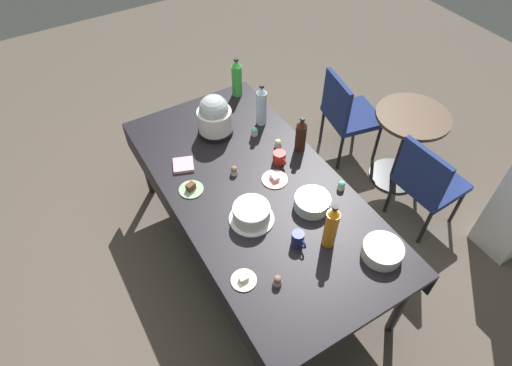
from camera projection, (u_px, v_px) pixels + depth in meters
name	position (u px, v px, depth m)	size (l,w,h in m)	color
ground	(256.00, 251.00, 3.41)	(9.00, 9.00, 0.00)	brown
potluck_table	(256.00, 194.00, 2.90)	(2.20, 1.10, 0.75)	black
frosted_layer_cake	(252.00, 214.00, 2.64)	(0.28, 0.28, 0.12)	silver
slow_cooker	(214.00, 117.00, 3.12)	(0.26, 0.26, 0.33)	black
glass_salad_bowl	(312.00, 202.00, 2.72)	(0.23, 0.23, 0.08)	#B2C6BC
ceramic_snack_bowl	(382.00, 251.00, 2.47)	(0.24, 0.24, 0.08)	silver
dessert_plate_coral	(275.00, 179.00, 2.90)	(0.18, 0.18, 0.04)	#E07266
dessert_plate_sage	(191.00, 188.00, 2.83)	(0.17, 0.17, 0.06)	#8CA87F
dessert_plate_cream	(244.00, 280.00, 2.38)	(0.15, 0.15, 0.04)	beige
cupcake_rose	(277.00, 281.00, 2.35)	(0.05, 0.05, 0.07)	beige
cupcake_vanilla	(254.00, 131.00, 3.19)	(0.05, 0.05, 0.07)	beige
cupcake_mint	(341.00, 185.00, 2.83)	(0.05, 0.05, 0.07)	beige
cupcake_lemon	(278.00, 143.00, 3.10)	(0.05, 0.05, 0.07)	beige
cupcake_cocoa	(234.00, 170.00, 2.92)	(0.05, 0.05, 0.07)	beige
soda_bottle_water	(262.00, 106.00, 3.19)	(0.08, 0.08, 0.35)	silver
soda_bottle_orange_juice	(331.00, 227.00, 2.44)	(0.08, 0.08, 0.34)	orange
soda_bottle_lime_soda	(237.00, 78.00, 3.45)	(0.08, 0.08, 0.33)	green
soda_bottle_cola	(301.00, 135.00, 3.01)	(0.08, 0.08, 0.28)	#33190F
coffee_mug_navy	(298.00, 239.00, 2.52)	(0.12, 0.08, 0.10)	navy
coffee_mug_red	(279.00, 158.00, 2.99)	(0.13, 0.09, 0.08)	#B2231E
paper_napkin_stack	(183.00, 165.00, 2.98)	(0.14, 0.14, 0.02)	pink
maroon_chair_left	(347.00, 112.00, 3.81)	(0.52, 0.52, 0.85)	navy
maroon_chair_right	(427.00, 181.00, 3.25)	(0.46, 0.46, 0.85)	navy
round_cafe_table	(407.00, 136.00, 3.59)	(0.60, 0.60, 0.72)	#473323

